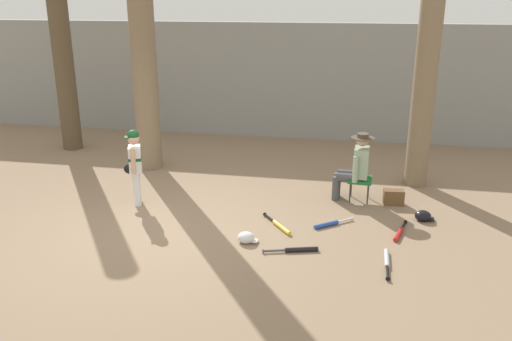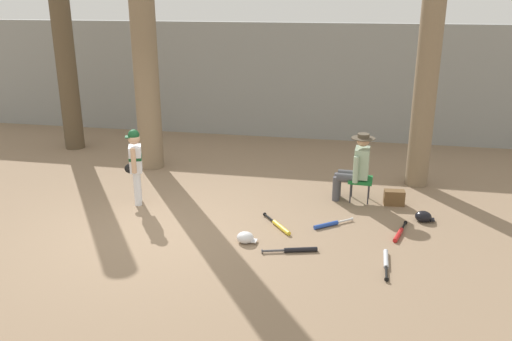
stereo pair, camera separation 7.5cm
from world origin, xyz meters
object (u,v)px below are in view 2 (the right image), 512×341
(tree_near_player, at_px, (143,29))
(batting_helmet_white, at_px, (245,238))
(young_ballplayer, at_px, (135,162))
(seated_spectator, at_px, (356,165))
(tree_far_left, at_px, (66,60))
(bat_red_barrel, at_px, (399,233))
(batting_helmet_black, at_px, (423,217))
(folding_stool, at_px, (360,181))
(bat_yellow_trainer, at_px, (279,226))
(bat_black_composite, at_px, (296,250))
(bat_aluminum_silver, at_px, (386,261))
(tree_behind_spectator, at_px, (430,46))
(bat_blue_youth, at_px, (329,224))
(handbag_beside_stool, at_px, (394,198))

(tree_near_player, height_order, batting_helmet_white, tree_near_player)
(young_ballplayer, height_order, seated_spectator, young_ballplayer)
(tree_far_left, bearing_deg, seated_spectator, -17.75)
(batting_helmet_white, bearing_deg, bat_red_barrel, 16.85)
(young_ballplayer, xyz_separation_m, tree_far_left, (-2.85, 2.95, 1.28))
(batting_helmet_black, bearing_deg, tree_far_left, 159.89)
(folding_stool, relative_size, bat_yellow_trainer, 0.61)
(seated_spectator, xyz_separation_m, batting_helmet_black, (1.11, -0.70, -0.56))
(seated_spectator, relative_size, bat_black_composite, 1.56)
(bat_aluminum_silver, height_order, bat_yellow_trainer, same)
(bat_red_barrel, distance_m, batting_helmet_white, 2.30)
(bat_yellow_trainer, bearing_deg, seated_spectator, 52.28)
(tree_behind_spectator, height_order, seated_spectator, tree_behind_spectator)
(tree_near_player, relative_size, bat_blue_youth, 10.64)
(young_ballplayer, distance_m, bat_blue_youth, 3.39)
(bat_yellow_trainer, height_order, bat_black_composite, same)
(bat_red_barrel, xyz_separation_m, bat_black_composite, (-1.44, -0.83, 0.00))
(batting_helmet_white, relative_size, batting_helmet_black, 0.97)
(tree_behind_spectator, height_order, bat_aluminum_silver, tree_behind_spectator)
(handbag_beside_stool, relative_size, bat_yellow_trainer, 0.49)
(tree_near_player, relative_size, batting_helmet_white, 21.72)
(handbag_beside_stool, height_order, bat_black_composite, handbag_beside_stool)
(tree_near_player, relative_size, seated_spectator, 5.32)
(tree_far_left, height_order, bat_aluminum_silver, tree_far_left)
(bat_aluminum_silver, xyz_separation_m, batting_helmet_black, (0.62, 1.54, 0.04))
(young_ballplayer, distance_m, tree_far_left, 4.29)
(folding_stool, bearing_deg, bat_red_barrel, -65.47)
(tree_near_player, bearing_deg, bat_yellow_trainer, -39.00)
(tree_far_left, relative_size, bat_red_barrel, 6.69)
(young_ballplayer, bearing_deg, handbag_beside_stool, 10.13)
(tree_near_player, bearing_deg, bat_red_barrel, -26.28)
(bat_red_barrel, xyz_separation_m, bat_aluminum_silver, (-0.22, -0.92, 0.00))
(tree_near_player, height_order, batting_helmet_black, tree_near_player)
(folding_stool, bearing_deg, batting_helmet_white, -128.76)
(tree_far_left, height_order, bat_black_composite, tree_far_left)
(bat_aluminum_silver, height_order, bat_blue_youth, same)
(bat_red_barrel, distance_m, batting_helmet_black, 0.74)
(tree_behind_spectator, distance_m, tree_far_left, 7.72)
(bat_blue_youth, distance_m, batting_helmet_white, 1.40)
(bat_blue_youth, bearing_deg, tree_far_left, 151.93)
(handbag_beside_stool, height_order, bat_blue_youth, handbag_beside_stool)
(bat_red_barrel, relative_size, batting_helmet_black, 2.36)
(young_ballplayer, relative_size, tree_far_left, 0.27)
(folding_stool, distance_m, bat_black_composite, 2.33)
(young_ballplayer, xyz_separation_m, folding_stool, (3.75, 0.87, -0.38))
(young_ballplayer, xyz_separation_m, handbag_beside_stool, (4.33, 0.77, -0.61))
(tree_behind_spectator, relative_size, young_ballplayer, 4.39)
(handbag_beside_stool, relative_size, batting_helmet_white, 1.16)
(tree_near_player, xyz_separation_m, bat_red_barrel, (4.88, -2.41, -2.76))
(bat_red_barrel, relative_size, batting_helmet_white, 2.44)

